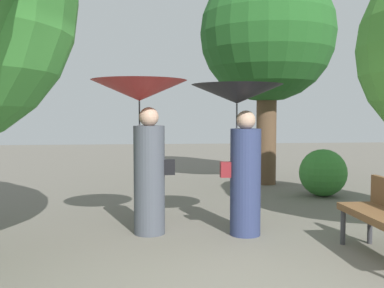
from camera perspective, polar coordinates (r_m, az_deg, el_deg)
name	(u,v)px	position (r m, az deg, el deg)	size (l,w,h in m)	color
person_left	(143,123)	(5.85, -6.20, 2.61)	(1.23, 1.23, 2.00)	#474C56
person_right	(240,129)	(5.79, 6.15, 1.88)	(1.17, 1.17, 1.94)	navy
tree_near_right	(267,22)	(10.37, 9.54, 15.05)	(2.98, 2.98, 5.41)	brown
bush_path_right	(323,173)	(8.95, 16.26, -3.51)	(0.90, 0.90, 0.90)	#387F33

